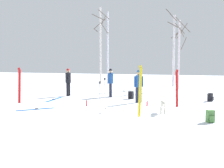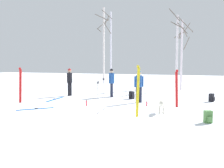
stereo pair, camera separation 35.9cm
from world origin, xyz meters
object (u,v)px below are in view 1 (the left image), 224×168
dog (163,104)px  ski_pair_planted_1 (140,91)px  ski_pair_planted_0 (19,86)px  ski_pair_lying_0 (54,99)px  backpack_1 (210,97)px  ski_pair_planted_2 (177,88)px  backpack_2 (210,116)px  ski_poles_0 (105,93)px  person_2 (139,84)px  birch_tree_0 (100,44)px  birch_tree_2 (174,49)px  birch_tree_1 (108,47)px  water_bottle_1 (87,103)px  backpack_0 (131,95)px  person_1 (111,81)px  water_bottle_0 (147,104)px  birch_tree_3 (179,53)px  ski_poles_1 (100,97)px  person_0 (68,80)px  ski_pair_lying_1 (36,109)px

dog → ski_pair_planted_1: (-0.80, -0.96, 0.62)m
ski_pair_planted_1 → ski_pair_planted_0: bearing=167.1°
ski_pair_lying_0 → backpack_1: bearing=12.5°
ski_pair_planted_2 → backpack_2: ski_pair_planted_2 is taller
ski_poles_0 → ski_pair_lying_0: bearing=148.4°
person_2 → ski_pair_planted_1: 3.53m
birch_tree_0 → birch_tree_2: (7.08, -1.46, -0.57)m
person_2 → birch_tree_1: birch_tree_1 is taller
ski_pair_lying_0 → backpack_2: backpack_2 is taller
water_bottle_1 → birch_tree_2: size_ratio=0.04×
ski_pair_planted_2 → backpack_0: 3.34m
person_1 → person_2: (2.06, -1.70, 0.00)m
ski_pair_planted_2 → water_bottle_0: 1.59m
person_1 → ski_pair_planted_1: (2.77, -5.16, 0.03)m
dog → water_bottle_0: dog is taller
ski_pair_planted_2 → birch_tree_3: (-0.24, 7.70, 1.90)m
ski_pair_planted_1 → ski_poles_1: bearing=-175.2°
person_2 → dog: size_ratio=1.92×
person_2 → dog: bearing=-58.8°
ski_pair_planted_1 → backpack_0: ski_pair_planted_1 is taller
backpack_0 → birch_tree_2: (1.88, 8.18, 2.99)m
backpack_0 → person_0: bearing=177.7°
person_1 → ski_pair_lying_1: size_ratio=1.28×
water_bottle_1 → ski_poles_1: bearing=-54.0°
birch_tree_0 → birch_tree_3: (7.61, -3.87, -0.98)m
ski_pair_planted_0 → birch_tree_3: birch_tree_3 is taller
birch_tree_3 → person_0: bearing=-139.0°
person_1 → backpack_0: 1.69m
ski_pair_lying_1 → ski_poles_0: bearing=11.6°
backpack_0 → water_bottle_0: 2.42m
dog → water_bottle_1: (-3.73, 0.70, -0.25)m
ski_pair_planted_0 → backpack_2: 9.38m
person_0 → dog: size_ratio=1.92×
person_0 → ski_pair_planted_0: (-1.19, -3.25, -0.06)m
dog → ski_pair_planted_2: (0.47, 1.72, 0.50)m
ski_pair_lying_1 → backpack_0: backpack_0 is taller
birch_tree_2 → backpack_0: bearing=-102.9°
ski_pair_planted_0 → backpack_0: 6.11m
ski_pair_lying_1 → backpack_0: size_ratio=3.05×
person_2 → backpack_2: person_2 is taller
ski_pair_planted_1 → backpack_2: (2.60, -0.20, -0.79)m
ski_poles_0 → birch_tree_3: birch_tree_3 is taller
backpack_1 → water_bottle_1: backpack_1 is taller
person_1 → ski_poles_1: bearing=-77.7°
person_1 → backpack_2: (5.37, -5.36, -0.77)m
person_0 → birch_tree_2: (5.92, 8.02, 2.22)m
ski_pair_planted_2 → water_bottle_0: ski_pair_planted_2 is taller
ski_pair_lying_0 → birch_tree_0: (-1.09, 11.14, 3.76)m
birch_tree_0 → birch_tree_2: birch_tree_0 is taller
ski_poles_0 → birch_tree_0: 14.62m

